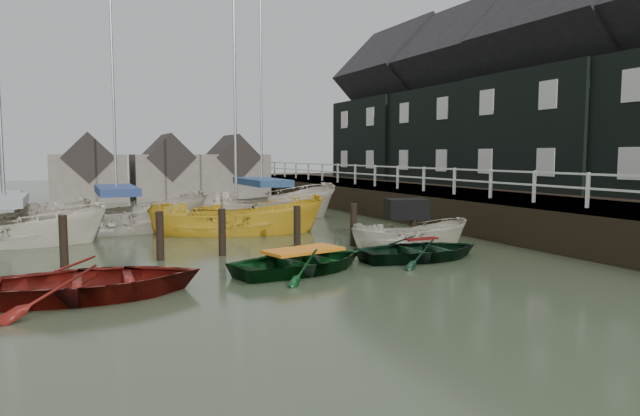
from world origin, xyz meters
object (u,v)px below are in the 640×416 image
sailboat_a (7,243)px  sailboat_c (237,232)px  rowboat_dkgreen (422,259)px  rowboat_green (303,272)px  motorboat (409,243)px  rowboat_red (92,297)px  sailboat_e (3,234)px  sailboat_d (262,219)px  sailboat_b (118,230)px

sailboat_a → sailboat_c: 7.83m
rowboat_dkgreen → sailboat_c: 8.29m
rowboat_green → sailboat_a: sailboat_a is taller
rowboat_dkgreen → motorboat: 2.17m
rowboat_red → motorboat: size_ratio=1.12×
sailboat_c → sailboat_e: 8.63m
rowboat_green → rowboat_dkgreen: bearing=-99.9°
rowboat_green → sailboat_e: size_ratio=0.41×
sailboat_d → sailboat_e: sailboat_d is taller
sailboat_d → sailboat_a: bearing=104.3°
sailboat_d → sailboat_e: (-10.41, -0.85, 0.00)m
sailboat_b → sailboat_c: sailboat_b is taller
sailboat_a → sailboat_c: bearing=-79.2°
rowboat_red → rowboat_dkgreen: 8.90m
rowboat_green → sailboat_a: size_ratio=0.38×
rowboat_green → rowboat_dkgreen: (3.78, 0.22, 0.00)m
rowboat_green → sailboat_c: bearing=-16.7°
rowboat_red → sailboat_d: (7.82, 12.11, 0.06)m
sailboat_b → sailboat_d: size_ratio=0.92×
sailboat_c → sailboat_a: bearing=106.2°
sailboat_a → sailboat_b: size_ratio=0.87×
rowboat_green → sailboat_d: sailboat_d is taller
sailboat_a → rowboat_dkgreen: bearing=-112.6°
rowboat_green → sailboat_d: size_ratio=0.30×
sailboat_a → sailboat_e: bearing=19.9°
rowboat_green → sailboat_b: bearing=7.0°
sailboat_e → sailboat_d: bearing=-87.3°
sailboat_e → rowboat_green: bearing=-146.1°
rowboat_dkgreen → sailboat_d: bearing=6.5°
sailboat_c → rowboat_red: bearing=164.7°
sailboat_c → sailboat_e: sailboat_c is taller
sailboat_b → sailboat_d: bearing=-77.3°
motorboat → sailboat_b: sailboat_b is taller
sailboat_b → sailboat_e: size_ratio=1.26×
sailboat_a → motorboat: bearing=-103.4°
sailboat_d → sailboat_e: size_ratio=1.37×
rowboat_dkgreen → sailboat_d: (-1.04, 11.28, 0.06)m
rowboat_dkgreen → sailboat_d: sailboat_d is taller
rowboat_red → motorboat: (9.73, 2.82, 0.11)m
rowboat_green → sailboat_d: bearing=-26.6°
rowboat_dkgreen → sailboat_d: size_ratio=0.30×
motorboat → sailboat_e: (-12.32, 8.44, -0.05)m
sailboat_e → sailboat_c: bearing=-111.1°
rowboat_red → rowboat_dkgreen: rowboat_red is taller
sailboat_a → sailboat_d: (10.09, 3.42, -0.00)m
rowboat_red → sailboat_b: bearing=-5.9°
sailboat_a → rowboat_green: bearing=-125.1°
motorboat → sailboat_b: 11.39m
sailboat_b → sailboat_e: (-3.99, 0.67, -0.00)m
rowboat_red → sailboat_b: sailboat_b is taller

